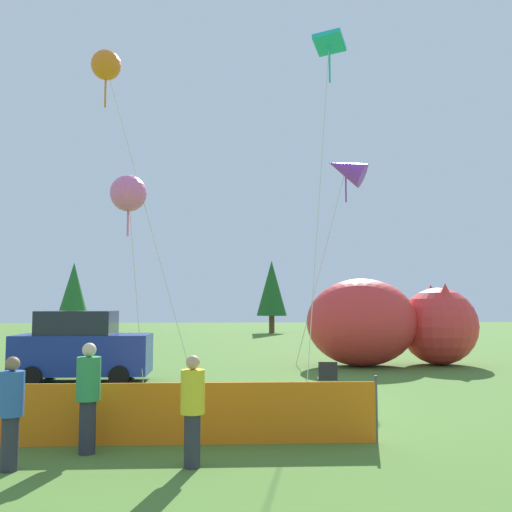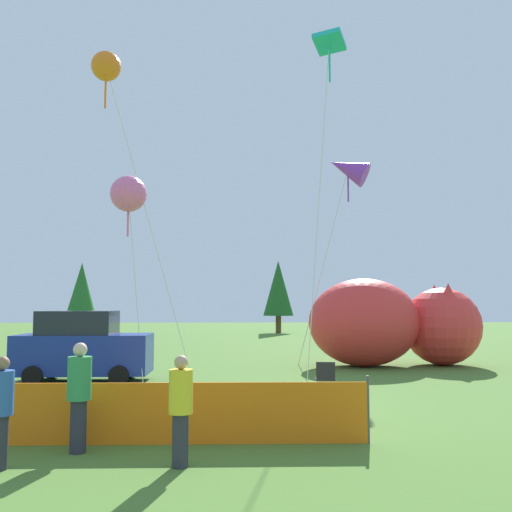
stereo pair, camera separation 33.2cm
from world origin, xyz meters
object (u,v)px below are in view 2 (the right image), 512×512
(spectator_in_green_shirt, at_px, (1,407))
(kite_orange_flower, at_px, (106,68))
(kite_purple_delta, at_px, (348,169))
(parked_car, at_px, (83,347))
(folding_chair, at_px, (326,376))
(kite_pink_octopus, at_px, (128,194))
(spectator_in_red_shirt, at_px, (79,392))
(inflatable_cat, at_px, (390,325))
(spectator_in_white_shirt, at_px, (181,406))
(kite_teal_diamond, at_px, (329,50))

(spectator_in_green_shirt, xyz_separation_m, kite_orange_flower, (-0.53, 8.36, 8.58))
(kite_purple_delta, bearing_deg, parked_car, -156.42)
(folding_chair, xyz_separation_m, kite_pink_octopus, (-5.50, 2.65, 5.13))
(parked_car, bearing_deg, folding_chair, -25.35)
(kite_purple_delta, relative_size, kite_pink_octopus, 1.35)
(folding_chair, bearing_deg, kite_pink_octopus, 71.86)
(folding_chair, distance_m, kite_orange_flower, 11.10)
(spectator_in_red_shirt, height_order, spectator_in_green_shirt, spectator_in_red_shirt)
(parked_car, relative_size, folding_chair, 4.41)
(spectator_in_red_shirt, bearing_deg, parked_car, 104.19)
(parked_car, height_order, inflatable_cat, inflatable_cat)
(inflatable_cat, height_order, spectator_in_white_shirt, inflatable_cat)
(spectator_in_white_shirt, height_order, kite_teal_diamond, kite_teal_diamond)
(parked_car, distance_m, spectator_in_green_shirt, 9.36)
(parked_car, relative_size, spectator_in_green_shirt, 2.49)
(kite_teal_diamond, bearing_deg, kite_purple_delta, 71.65)
(parked_car, xyz_separation_m, kite_pink_octopus, (1.39, -0.59, 4.62))
(kite_purple_delta, height_order, kite_teal_diamond, kite_teal_diamond)
(folding_chair, distance_m, spectator_in_white_shirt, 6.76)
(inflatable_cat, height_order, spectator_in_red_shirt, inflatable_cat)
(folding_chair, xyz_separation_m, kite_orange_flower, (-6.18, 2.33, 8.92))
(kite_purple_delta, bearing_deg, spectator_in_red_shirt, -119.21)
(spectator_in_red_shirt, height_order, kite_pink_octopus, kite_pink_octopus)
(kite_purple_delta, bearing_deg, kite_orange_flower, -149.70)
(spectator_in_red_shirt, height_order, kite_teal_diamond, kite_teal_diamond)
(spectator_in_green_shirt, height_order, kite_orange_flower, kite_orange_flower)
(parked_car, xyz_separation_m, folding_chair, (6.90, -3.24, -0.50))
(parked_car, height_order, kite_purple_delta, kite_purple_delta)
(spectator_in_red_shirt, relative_size, spectator_in_green_shirt, 1.08)
(folding_chair, xyz_separation_m, spectator_in_green_shirt, (-5.65, -6.03, 0.34))
(kite_orange_flower, xyz_separation_m, kite_pink_octopus, (0.67, 0.32, -3.80))
(folding_chair, height_order, spectator_in_green_shirt, spectator_in_green_shirt)
(spectator_in_green_shirt, distance_m, kite_teal_diamond, 14.44)
(spectator_in_red_shirt, bearing_deg, kite_pink_octopus, 95.33)
(inflatable_cat, xyz_separation_m, kite_orange_flower, (-9.85, -4.88, 7.92))
(kite_orange_flower, height_order, kite_pink_octopus, kite_orange_flower)
(spectator_in_white_shirt, bearing_deg, spectator_in_green_shirt, -179.51)
(spectator_in_red_shirt, distance_m, kite_pink_octopus, 9.14)
(inflatable_cat, relative_size, spectator_in_green_shirt, 4.31)
(spectator_in_white_shirt, xyz_separation_m, kite_purple_delta, (5.20, 13.18, 6.71))
(spectator_in_white_shirt, bearing_deg, inflatable_cat, 62.92)
(spectator_in_white_shirt, bearing_deg, kite_purple_delta, 68.47)
(parked_car, bearing_deg, kite_pink_octopus, -23.12)
(kite_teal_diamond, relative_size, kite_pink_octopus, 1.75)
(parked_car, xyz_separation_m, spectator_in_red_shirt, (2.12, -8.39, -0.09))
(kite_purple_delta, bearing_deg, spectator_in_green_shirt, -120.45)
(inflatable_cat, height_order, spectator_in_green_shirt, inflatable_cat)
(spectator_in_green_shirt, bearing_deg, folding_chair, 46.86)
(kite_pink_octopus, bearing_deg, parked_car, 157.06)
(spectator_in_red_shirt, bearing_deg, kite_orange_flower, 100.61)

